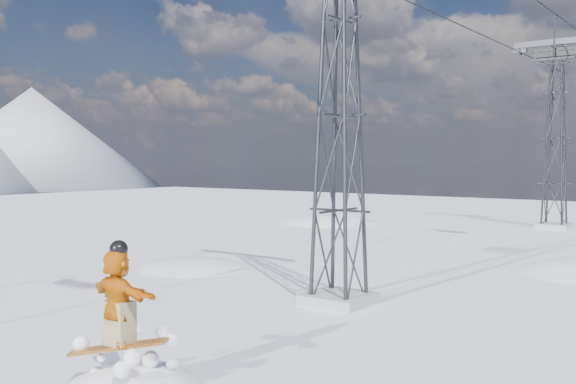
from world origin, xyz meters
name	(u,v)px	position (x,y,z in m)	size (l,w,h in m)	color
ground	(95,372)	(0.00, 0.00, 0.00)	(120.00, 120.00, 0.00)	white
lift_tower_near	(339,117)	(0.80, 8.00, 5.47)	(5.20, 1.80, 11.43)	#999999
lift_tower_far	(556,139)	(0.80, 33.00, 5.47)	(5.20, 1.80, 11.43)	#999999
haul_cables	(480,5)	(0.80, 19.50, 10.85)	(4.46, 51.00, 0.06)	black
lift_chair_mid	(554,55)	(3.00, 23.19, 9.00)	(1.86, 0.54, 2.31)	black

